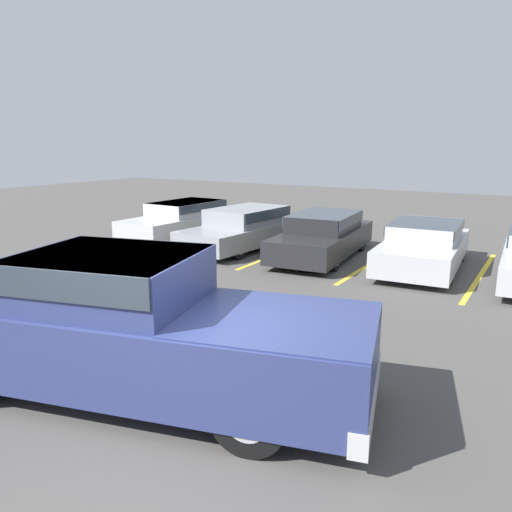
{
  "coord_description": "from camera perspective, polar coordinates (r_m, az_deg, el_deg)",
  "views": [
    {
      "loc": [
        3.47,
        -3.83,
        3.17
      ],
      "look_at": [
        -1.45,
        4.27,
        1.0
      ],
      "focal_mm": 35.0,
      "sensor_mm": 36.0,
      "label": 1
    }
  ],
  "objects": [
    {
      "name": "ground_plane",
      "position": [
        6.06,
        -9.82,
        -18.82
      ],
      "size": [
        60.0,
        60.0,
        0.0
      ],
      "primitive_type": "plane",
      "color": "#4C4947"
    },
    {
      "name": "stall_stripe_b",
      "position": [
        16.3,
        -4.97,
        1.63
      ],
      "size": [
        0.12,
        5.32,
        0.01
      ],
      "primitive_type": "cube",
      "color": "yellow",
      "rests_on": "ground_plane"
    },
    {
      "name": "parked_sedan_d",
      "position": [
        13.41,
        18.69,
        1.28
      ],
      "size": [
        2.06,
        4.52,
        1.18
      ],
      "rotation": [
        0.0,
        0.0,
        -1.5
      ],
      "color": "#B7BABF",
      "rests_on": "ground_plane"
    },
    {
      "name": "stall_stripe_d",
      "position": [
        13.88,
        13.25,
        -0.65
      ],
      "size": [
        0.12,
        5.32,
        0.01
      ],
      "primitive_type": "cube",
      "color": "yellow",
      "rests_on": "ground_plane"
    },
    {
      "name": "parked_sedan_c",
      "position": [
        14.1,
        7.69,
        2.49
      ],
      "size": [
        2.14,
        4.71,
        1.23
      ],
      "rotation": [
        0.0,
        0.0,
        -1.48
      ],
      "color": "#232326",
      "rests_on": "ground_plane"
    },
    {
      "name": "stall_stripe_e",
      "position": [
        13.34,
        24.27,
        -2.01
      ],
      "size": [
        0.12,
        5.32,
        0.01
      ],
      "primitive_type": "cube",
      "color": "yellow",
      "rests_on": "ground_plane"
    },
    {
      "name": "stall_stripe_c",
      "position": [
        14.9,
        3.41,
        0.59
      ],
      "size": [
        0.12,
        5.32,
        0.01
      ],
      "primitive_type": "cube",
      "color": "yellow",
      "rests_on": "ground_plane"
    },
    {
      "name": "stall_stripe_a",
      "position": [
        18.0,
        -11.9,
        2.47
      ],
      "size": [
        0.12,
        5.32,
        0.01
      ],
      "primitive_type": "cube",
      "color": "yellow",
      "rests_on": "ground_plane"
    },
    {
      "name": "pickup_truck",
      "position": [
        6.53,
        -13.65,
        -7.76
      ],
      "size": [
        6.3,
        3.41,
        1.83
      ],
      "rotation": [
        0.0,
        0.0,
        0.25
      ],
      "color": "navy",
      "rests_on": "ground_plane"
    },
    {
      "name": "parked_sedan_a",
      "position": [
        17.17,
        -8.09,
        4.3
      ],
      "size": [
        1.92,
        4.84,
        1.21
      ],
      "rotation": [
        0.0,
        0.0,
        -1.6
      ],
      "color": "#B7BABF",
      "rests_on": "ground_plane"
    },
    {
      "name": "parked_sedan_b",
      "position": [
        15.27,
        -1.15,
        3.4
      ],
      "size": [
        2.14,
        4.74,
        1.22
      ],
      "rotation": [
        0.0,
        0.0,
        -1.65
      ],
      "color": "gray",
      "rests_on": "ground_plane"
    }
  ]
}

